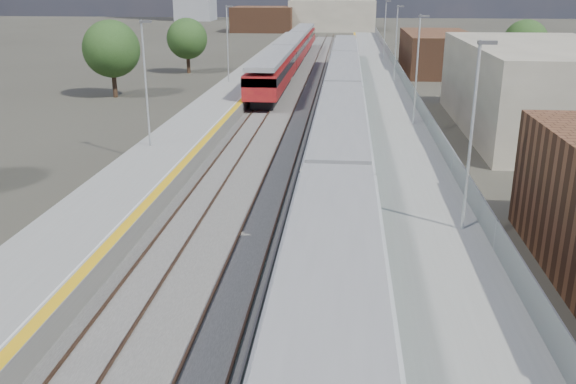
# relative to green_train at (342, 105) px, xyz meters

# --- Properties ---
(ground) EXTENTS (320.00, 320.00, 0.00)m
(ground) POSITION_rel_green_train_xyz_m (-1.50, 8.37, -2.33)
(ground) COLOR #47443A
(ground) RESTS_ON ground
(ballast_bed) EXTENTS (10.50, 155.00, 0.06)m
(ballast_bed) POSITION_rel_green_train_xyz_m (-3.75, 10.87, -2.30)
(ballast_bed) COLOR #565451
(ballast_bed) RESTS_ON ground
(tracks) EXTENTS (8.96, 160.00, 0.17)m
(tracks) POSITION_rel_green_train_xyz_m (-3.15, 12.54, -2.23)
(tracks) COLOR #4C3323
(tracks) RESTS_ON ground
(platform_right) EXTENTS (4.70, 155.00, 8.52)m
(platform_right) POSITION_rel_green_train_xyz_m (3.78, 10.86, -1.80)
(platform_right) COLOR slate
(platform_right) RESTS_ON ground
(platform_left) EXTENTS (4.30, 155.00, 8.52)m
(platform_left) POSITION_rel_green_train_xyz_m (-10.55, 10.86, -1.81)
(platform_left) COLOR slate
(platform_left) RESTS_ON ground
(green_train) EXTENTS (3.01, 83.68, 3.31)m
(green_train) POSITION_rel_green_train_xyz_m (0.00, 0.00, 0.00)
(green_train) COLOR black
(green_train) RESTS_ON ground
(red_train) EXTENTS (3.02, 61.18, 3.81)m
(red_train) POSITION_rel_green_train_xyz_m (-7.00, 37.66, -0.08)
(red_train) COLOR black
(red_train) RESTS_ON ground
(tree_b) EXTENTS (5.42, 5.42, 7.35)m
(tree_b) POSITION_rel_green_train_xyz_m (-22.20, 14.37, 2.29)
(tree_b) COLOR #382619
(tree_b) RESTS_ON ground
(tree_c) EXTENTS (4.91, 4.91, 6.66)m
(tree_c) POSITION_rel_green_train_xyz_m (-19.29, 31.74, 1.86)
(tree_c) COLOR #382619
(tree_c) RESTS_ON ground
(tree_d) EXTENTS (4.99, 4.99, 6.77)m
(tree_d) POSITION_rel_green_train_xyz_m (20.39, 30.13, 1.93)
(tree_d) COLOR #382619
(tree_d) RESTS_ON ground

